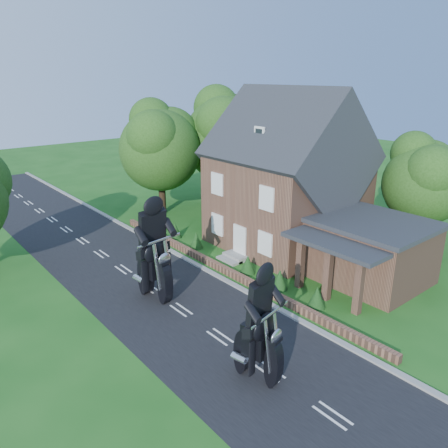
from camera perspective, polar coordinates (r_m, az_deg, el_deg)
ground at (r=19.66m, az=-0.53°, el=-14.56°), size 120.00×120.00×0.00m
road at (r=19.65m, az=-0.53°, el=-14.53°), size 7.00×80.00×0.02m
kerb at (r=21.76m, az=7.09°, el=-10.93°), size 0.30×80.00×0.12m
garden_wall at (r=25.33m, az=-0.10°, el=-5.90°), size 0.30×22.00×0.40m
house at (r=28.74m, az=8.23°, el=5.69°), size 9.54×8.64×10.24m
annex at (r=25.14m, az=18.45°, el=-3.24°), size 7.05×5.94×3.44m
tree_annex_side at (r=30.91m, az=24.94°, el=5.72°), size 5.64×5.20×7.48m
tree_house_right at (r=34.85m, az=12.03°, el=9.23°), size 6.51×6.00×8.40m
tree_behind_house at (r=38.14m, az=0.73°, el=12.03°), size 7.81×7.20×10.08m
tree_behind_left at (r=35.48m, az=-7.90°, el=10.52°), size 6.94×6.40×9.16m
shrub_a at (r=22.08m, az=12.05°, el=-9.31°), size 0.90×0.90×1.10m
shrub_b at (r=23.50m, az=7.28°, el=-7.19°), size 0.90×0.90×1.10m
shrub_c at (r=25.10m, az=3.12°, el=-5.29°), size 0.90×0.90×1.10m
shrub_d at (r=28.67m, az=-3.65°, el=-2.11°), size 0.90×0.90×1.10m
shrub_e at (r=30.61m, az=-6.41°, el=-0.80°), size 0.90×0.90×1.10m
shrub_f at (r=32.63m, az=-8.83°, el=0.35°), size 0.90×0.90×1.10m
motorcycle_lead at (r=17.06m, az=4.48°, el=-17.56°), size 0.70×1.59×1.43m
motorcycle_follow at (r=22.55m, az=-8.94°, el=-7.71°), size 0.67×1.79×1.63m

